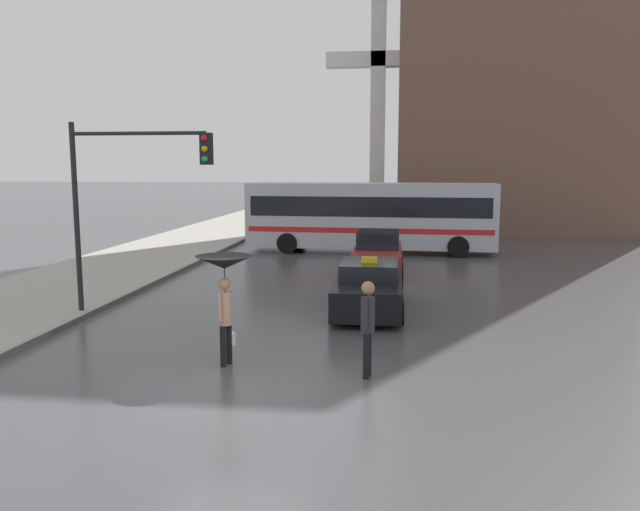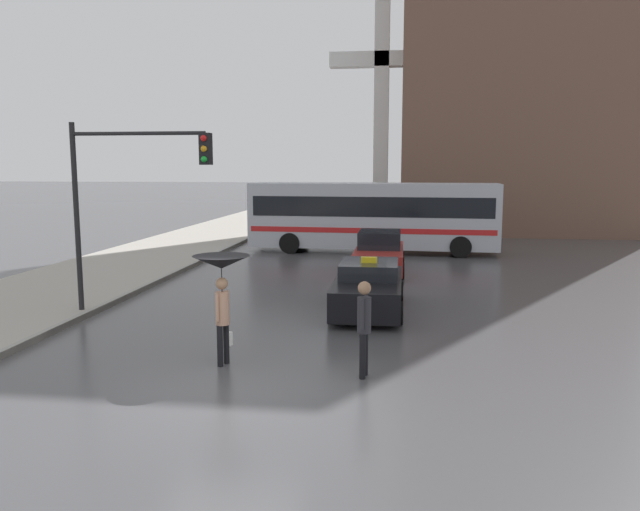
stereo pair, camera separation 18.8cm
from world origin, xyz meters
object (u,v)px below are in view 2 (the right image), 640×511
taxi (369,288)px  traffic_light (131,182)px  city_bus (373,214)px  pedestrian_with_umbrella (222,274)px  sedan_red (379,254)px  monument_cross (382,97)px  pedestrian_man (364,321)px

taxi → traffic_light: size_ratio=0.88×
city_bus → pedestrian_with_umbrella: city_bus is taller
sedan_red → monument_cross: monument_cross is taller
pedestrian_with_umbrella → traffic_light: 5.31m
taxi → monument_cross: monument_cross is taller
traffic_light → pedestrian_with_umbrella: bearing=-46.5°
monument_cross → taxi: bearing=-88.7°
city_bus → pedestrian_with_umbrella: bearing=-4.4°
taxi → traffic_light: bearing=14.4°
pedestrian_man → monument_cross: monument_cross is taller
sedan_red → city_bus: city_bus is taller
city_bus → pedestrian_man: size_ratio=6.23×
taxi → city_bus: (-0.49, 12.22, 1.15)m
pedestrian_man → traffic_light: (-6.33, 4.00, 2.51)m
sedan_red → taxi: bearing=89.6°
city_bus → pedestrian_with_umbrella: (-2.18, -17.42, 0.07)m
traffic_light → monument_cross: monument_cross is taller
pedestrian_man → city_bus: bearing=-168.6°
traffic_light → monument_cross: size_ratio=0.35×
pedestrian_with_umbrella → pedestrian_man: size_ratio=1.20×
traffic_light → monument_cross: 25.35m
city_bus → traffic_light: 15.00m
pedestrian_man → monument_cross: 29.19m
monument_cross → traffic_light: bearing=-103.0°
pedestrian_with_umbrella → traffic_light: bearing=61.9°
monument_cross → pedestrian_with_umbrella: bearing=-94.4°
pedestrian_with_umbrella → traffic_light: size_ratio=0.44×
traffic_light → sedan_red: bearing=53.2°
pedestrian_man → traffic_light: traffic_light is taller
pedestrian_man → traffic_light: bearing=-113.2°
sedan_red → traffic_light: traffic_light is taller
pedestrian_with_umbrella → pedestrian_man: 3.00m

